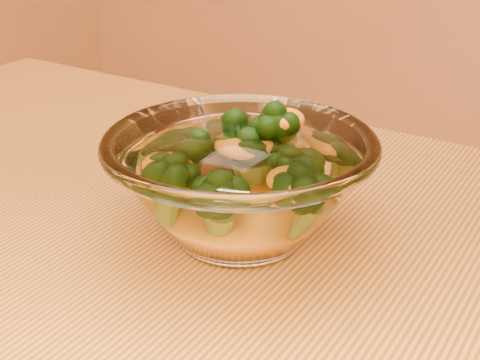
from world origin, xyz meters
name	(u,v)px	position (x,y,z in m)	size (l,w,h in m)	color
glass_bowl	(240,185)	(-0.05, 0.12, 0.80)	(0.20, 0.20, 0.09)	white
cheese_sauce	(240,208)	(-0.05, 0.12, 0.78)	(0.10, 0.10, 0.03)	orange
broccoli_heap	(244,165)	(-0.05, 0.13, 0.81)	(0.15, 0.12, 0.08)	black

